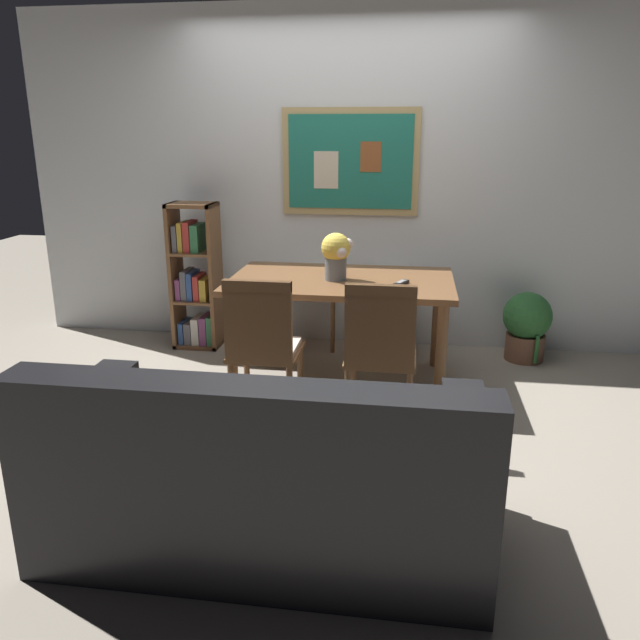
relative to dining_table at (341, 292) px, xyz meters
name	(u,v)px	position (x,y,z in m)	size (l,w,h in m)	color
ground_plane	(322,408)	(-0.06, -0.48, -0.64)	(12.00, 12.00, 0.00)	gray
wall_back_with_painting	(348,181)	(-0.06, 0.92, 0.66)	(5.20, 0.14, 2.60)	silver
dining_table	(341,292)	(0.00, 0.00, 0.00)	(1.49, 0.93, 0.73)	brown
dining_chair_near_right	(380,346)	(0.31, -0.77, -0.10)	(0.40, 0.41, 0.91)	brown
dining_chair_near_left	(263,340)	(-0.36, -0.77, -0.10)	(0.40, 0.41, 0.91)	brown
dining_chair_far_right	(390,281)	(0.30, 0.81, -0.10)	(0.40, 0.41, 0.91)	brown
dining_chair_far_left	(316,278)	(-0.30, 0.81, -0.10)	(0.40, 0.41, 0.91)	brown
leather_couch	(262,480)	(-0.11, -1.86, -0.33)	(1.80, 0.84, 0.84)	black
bookshelf	(196,283)	(-1.23, 0.57, -0.12)	(0.36, 0.28, 1.15)	brown
potted_ivy	(527,325)	(1.34, 0.62, -0.36)	(0.36, 0.36, 0.53)	brown
flower_vase	(336,253)	(-0.03, -0.04, 0.27)	(0.21, 0.21, 0.31)	slate
tv_remote	(401,283)	(0.40, -0.12, 0.10)	(0.10, 0.16, 0.02)	black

